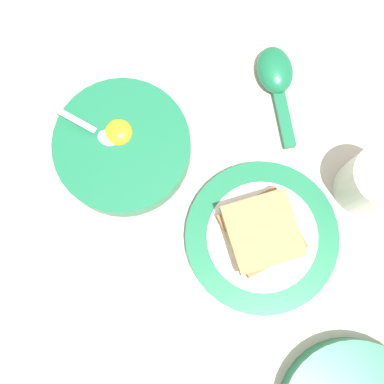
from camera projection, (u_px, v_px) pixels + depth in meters
The scene contains 6 objects.
ground_plane at pixel (275, 221), 0.66m from camera, with size 3.00×3.00×0.00m, color beige.
egg_bowl at pixel (123, 147), 0.66m from camera, with size 0.17×0.17×0.07m.
toast_plate at pixel (262, 237), 0.65m from camera, with size 0.19×0.19×0.02m.
toast_sandwich at pixel (262, 232), 0.62m from camera, with size 0.11×0.11×0.04m.
soup_spoon at pixel (276, 77), 0.68m from camera, with size 0.10×0.13×0.03m.
drinking_cup at pixel (374, 181), 0.62m from camera, with size 0.07×0.07×0.09m.
Camera 1 is at (0.06, 0.11, 0.66)m, focal length 50.00 mm.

